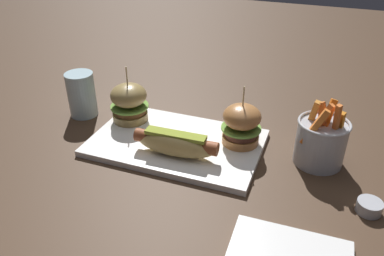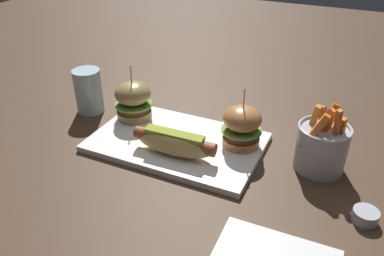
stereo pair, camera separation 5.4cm
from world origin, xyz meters
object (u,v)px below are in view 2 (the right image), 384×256
Objects in this scene: platter_main at (177,142)px; sauce_ramekin at (365,216)px; slider_right at (242,126)px; fries_bucket at (322,146)px; hot_dog at (174,142)px; slider_left at (133,100)px; water_glass at (89,91)px.

platter_main is 8.49× the size of sauce_ramekin.
fries_bucket is (0.17, 0.00, -0.01)m from slider_right.
fries_bucket reaches higher than hot_dog.
slider_left reaches higher than platter_main.
sauce_ramekin is (0.27, -0.12, -0.05)m from slider_right.
slider_right is 1.20× the size of water_glass.
slider_right is at bearing 17.43° from platter_main.
sauce_ramekin is at bearing -4.15° from hot_dog.
hot_dog reaches higher than sauce_ramekin.
hot_dog is at bearing -160.86° from fries_bucket.
fries_bucket reaches higher than platter_main.
hot_dog is 1.61× the size of water_glass.
slider_right reaches higher than fries_bucket.
hot_dog is 0.32m from water_glass.
hot_dog is (0.02, -0.05, 0.04)m from platter_main.
platter_main is 0.16m from slider_left.
hot_dog is at bearing 175.85° from sauce_ramekin.
fries_bucket is at bearing 19.14° from hot_dog.
water_glass is (-0.28, 0.05, 0.05)m from platter_main.
platter_main is at bearing -162.57° from slider_right.
fries_bucket is (0.28, 0.10, 0.01)m from hot_dog.
platter_main is at bearing -10.74° from water_glass.
fries_bucket is 1.31× the size of water_glass.
fries_bucket is 0.59m from water_glass.
slider_right is at bearing -178.53° from fries_bucket.
slider_left is at bearing 179.74° from fries_bucket.
slider_left is (-0.16, 0.10, 0.02)m from hot_dog.
slider_right is 0.92× the size of fries_bucket.
hot_dog is 0.15m from slider_right.
fries_bucket is (0.45, -0.00, -0.01)m from slider_left.
platter_main is 0.31m from fries_bucket.
platter_main is 0.07m from hot_dog.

